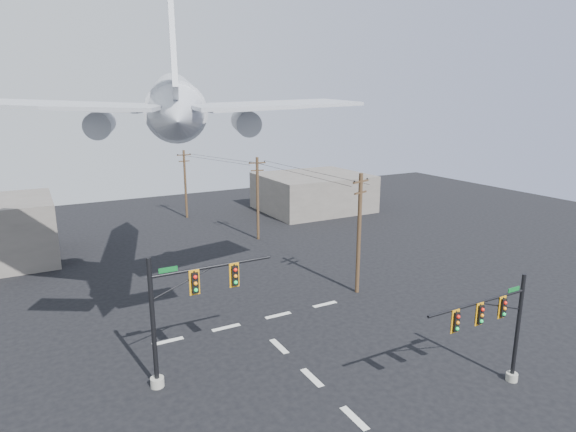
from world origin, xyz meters
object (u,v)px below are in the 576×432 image
signal_mast_near (498,329)px  utility_pole_b (258,197)px  utility_pole_c (185,183)px  utility_pole_a (359,232)px  signal_mast_far (181,314)px  airliner (174,100)px

signal_mast_near → utility_pole_b: bearing=88.0°
signal_mast_near → utility_pole_c: (-2.88, 45.50, 1.05)m
utility_pole_a → signal_mast_far: bearing=-179.6°
utility_pole_b → airliner: bearing=-121.4°
signal_mast_far → utility_pole_a: size_ratio=0.76×
signal_mast_far → airliner: size_ratio=0.27×
signal_mast_far → utility_pole_c: 38.41m
utility_pole_a → airliner: size_ratio=0.36×
airliner → signal_mast_near: bearing=-129.9°
utility_pole_b → signal_mast_far: bearing=-114.6°
signal_mast_far → airliner: 13.91m
signal_mast_near → airliner: size_ratio=0.26×
utility_pole_b → airliner: 22.35m
signal_mast_far → utility_pole_b: (15.30, 23.08, 0.82)m
utility_pole_a → utility_pole_b: (-0.62, 17.50, -0.29)m
utility_pole_a → utility_pole_c: (-4.61, 31.13, -0.44)m
signal_mast_far → airliner: bearing=72.8°
utility_pole_c → airliner: bearing=-108.1°
utility_pole_b → utility_pole_c: 14.20m
utility_pole_c → airliner: size_ratio=0.33×
utility_pole_a → utility_pole_b: size_ratio=1.06×
signal_mast_near → utility_pole_a: utility_pole_a is taller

